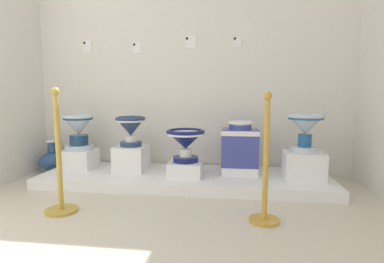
% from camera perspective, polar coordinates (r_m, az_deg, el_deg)
% --- Properties ---
extents(ground_plane, '(5.70, 5.44, 0.02)m').
position_cam_1_polar(ground_plane, '(1.94, -8.68, -22.08)').
color(ground_plane, beige).
extents(wall_back, '(3.90, 0.06, 3.20)m').
position_cam_1_polar(wall_back, '(3.67, -0.32, 17.38)').
color(wall_back, silver).
rests_on(wall_back, ground_plane).
extents(display_platform, '(3.00, 0.88, 0.10)m').
position_cam_1_polar(display_platform, '(3.25, -1.47, -8.79)').
color(display_platform, white).
rests_on(display_platform, ground_plane).
extents(plinth_block_leftmost, '(0.33, 0.33, 0.21)m').
position_cam_1_polar(plinth_block_leftmost, '(3.67, -20.38, -4.87)').
color(plinth_block_leftmost, white).
rests_on(plinth_block_leftmost, display_platform).
extents(antique_toilet_leftmost, '(0.34, 0.34, 0.40)m').
position_cam_1_polar(antique_toilet_leftmost, '(3.61, -20.61, 0.52)').
color(antique_toilet_leftmost, silver).
rests_on(antique_toilet_leftmost, plinth_block_leftmost).
extents(plinth_block_rightmost, '(0.33, 0.35, 0.27)m').
position_cam_1_polar(plinth_block_rightmost, '(3.40, -11.35, -4.96)').
color(plinth_block_rightmost, white).
rests_on(plinth_block_rightmost, display_platform).
extents(antique_toilet_rightmost, '(0.32, 0.32, 0.32)m').
position_cam_1_polar(antique_toilet_rightmost, '(3.35, -11.49, 0.81)').
color(antique_toilet_rightmost, navy).
rests_on(antique_toilet_rightmost, plinth_block_rightmost).
extents(plinth_block_tall_cobalt, '(0.34, 0.33, 0.15)m').
position_cam_1_polar(plinth_block_tall_cobalt, '(3.14, -1.22, -7.00)').
color(plinth_block_tall_cobalt, white).
rests_on(plinth_block_tall_cobalt, display_platform).
extents(antique_toilet_tall_cobalt, '(0.39, 0.39, 0.33)m').
position_cam_1_polar(antique_toilet_tall_cobalt, '(3.08, -1.23, -1.63)').
color(antique_toilet_tall_cobalt, navy).
rests_on(antique_toilet_tall_cobalt, plinth_block_tall_cobalt).
extents(plinth_block_slender_white, '(0.37, 0.33, 0.08)m').
position_cam_1_polar(plinth_block_slender_white, '(3.28, 8.91, -7.04)').
color(plinth_block_slender_white, white).
rests_on(plinth_block_slender_white, display_platform).
extents(antique_toilet_slender_white, '(0.39, 0.30, 0.47)m').
position_cam_1_polar(antique_toilet_slender_white, '(3.23, 9.00, -2.19)').
color(antique_toilet_slender_white, '#3A4497').
rests_on(antique_toilet_slender_white, plinth_block_slender_white).
extents(plinth_block_pale_glazed, '(0.38, 0.29, 0.27)m').
position_cam_1_polar(plinth_block_pale_glazed, '(3.20, 20.29, -6.04)').
color(plinth_block_pale_glazed, white).
rests_on(plinth_block_pale_glazed, display_platform).
extents(antique_toilet_pale_glazed, '(0.35, 0.35, 0.38)m').
position_cam_1_polar(antique_toilet_pale_glazed, '(3.14, 20.58, 0.88)').
color(antique_toilet_pale_glazed, silver).
rests_on(antique_toilet_pale_glazed, plinth_block_pale_glazed).
extents(info_placard_first, '(0.11, 0.01, 0.15)m').
position_cam_1_polar(info_placard_first, '(3.99, -19.10, 14.89)').
color(info_placard_first, white).
extents(info_placard_second, '(0.11, 0.01, 0.13)m').
position_cam_1_polar(info_placard_second, '(3.76, -10.30, 15.26)').
color(info_placard_second, white).
extents(info_placard_third, '(0.13, 0.01, 0.14)m').
position_cam_1_polar(info_placard_third, '(3.63, -0.26, 16.52)').
color(info_placard_third, white).
extents(info_placard_fourth, '(0.09, 0.01, 0.12)m').
position_cam_1_polar(info_placard_fourth, '(3.59, 8.55, 16.41)').
color(info_placard_fourth, white).
extents(decorative_vase_companion, '(0.30, 0.30, 0.39)m').
position_cam_1_polar(decorative_vase_companion, '(4.03, -24.81, -4.95)').
color(decorative_vase_companion, white).
rests_on(decorative_vase_companion, ground_plane).
extents(stanchion_post_near_left, '(0.25, 0.25, 0.99)m').
position_cam_1_polar(stanchion_post_near_left, '(2.63, -23.66, -7.67)').
color(stanchion_post_near_left, gold).
rests_on(stanchion_post_near_left, ground_plane).
extents(stanchion_post_near_right, '(0.22, 0.22, 0.96)m').
position_cam_1_polar(stanchion_post_near_right, '(2.28, 13.64, -8.85)').
color(stanchion_post_near_right, gold).
rests_on(stanchion_post_near_right, ground_plane).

